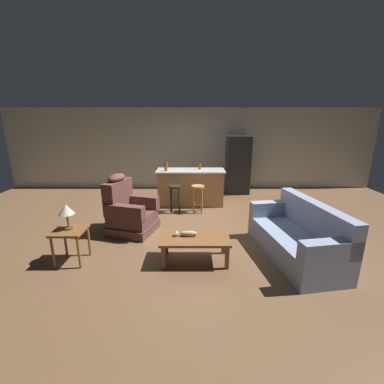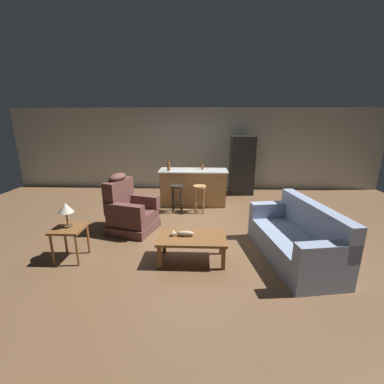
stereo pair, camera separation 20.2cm
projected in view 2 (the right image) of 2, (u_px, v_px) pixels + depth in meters
The scene contains 14 objects.
ground_plane at pixel (191, 223), 5.75m from camera, with size 12.00×12.00×0.00m.
back_wall at pixel (195, 149), 8.40m from camera, with size 12.00×0.05×2.60m.
coffee_table at pixel (192, 240), 4.12m from camera, with size 1.10×0.60×0.42m.
fish_figurine at pixel (183, 233), 4.13m from camera, with size 0.34×0.10×0.10m.
couch at pixel (296, 239), 4.20m from camera, with size 1.13×2.01×0.94m.
recliner_near_lamp at pixel (129, 211), 5.27m from camera, with size 1.04×1.04×1.20m.
end_table at pixel (69, 233), 4.15m from camera, with size 0.48×0.48×0.56m.
table_lamp at pixel (66, 209), 4.06m from camera, with size 0.24×0.24×0.41m.
kitchen_island at pixel (193, 187), 6.91m from camera, with size 1.80×0.70×0.95m.
bar_stool_left at pixel (177, 194), 6.33m from camera, with size 0.32×0.32×0.68m.
bar_stool_right at pixel (200, 194), 6.30m from camera, with size 0.32×0.32×0.68m.
refrigerator at pixel (242, 165), 7.90m from camera, with size 0.70×0.69×1.76m.
bottle_tall_green at pixel (169, 166), 6.63m from camera, with size 0.08×0.08×0.32m.
bottle_short_amber at pixel (203, 166), 6.84m from camera, with size 0.07×0.07×0.20m.
Camera 2 is at (0.24, -5.34, 2.23)m, focal length 24.00 mm.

